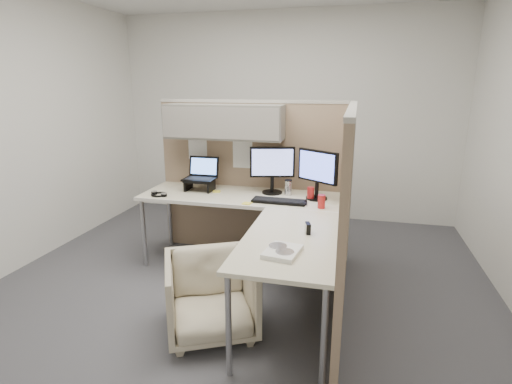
% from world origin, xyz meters
% --- Properties ---
extents(ground, '(4.50, 4.50, 0.00)m').
position_xyz_m(ground, '(0.00, 0.00, 0.00)').
color(ground, '#44444A').
rests_on(ground, ground).
extents(partition_back, '(2.00, 0.36, 1.63)m').
position_xyz_m(partition_back, '(-0.22, 0.83, 1.10)').
color(partition_back, '#977C62').
rests_on(partition_back, ground).
extents(partition_right, '(0.07, 2.03, 1.63)m').
position_xyz_m(partition_right, '(0.90, -0.07, 0.82)').
color(partition_right, '#977C62').
rests_on(partition_right, ground).
extents(desk, '(2.00, 1.98, 0.73)m').
position_xyz_m(desk, '(0.12, 0.13, 0.69)').
color(desk, beige).
rests_on(desk, ground).
extents(office_chair, '(0.83, 0.81, 0.65)m').
position_xyz_m(office_chair, '(-0.02, -0.64, 0.32)').
color(office_chair, '#B6A391').
rests_on(office_chair, ground).
extents(monitor_left, '(0.43, 0.20, 0.47)m').
position_xyz_m(monitor_left, '(0.16, 0.67, 1.00)').
color(monitor_left, black).
rests_on(monitor_left, desk).
extents(monitor_right, '(0.39, 0.27, 0.47)m').
position_xyz_m(monitor_right, '(0.61, 0.57, 1.00)').
color(monitor_right, black).
rests_on(monitor_right, desk).
extents(laptop_station, '(0.32, 0.27, 0.33)m').
position_xyz_m(laptop_station, '(-0.58, 0.63, 0.86)').
color(laptop_station, black).
rests_on(laptop_station, desk).
extents(keyboard, '(0.50, 0.18, 0.02)m').
position_xyz_m(keyboard, '(0.29, 0.37, 0.74)').
color(keyboard, black).
rests_on(keyboard, desk).
extents(mouse, '(0.10, 0.07, 0.03)m').
position_xyz_m(mouse, '(0.51, 0.34, 0.75)').
color(mouse, black).
rests_on(mouse, desk).
extents(travel_mug, '(0.07, 0.07, 0.15)m').
position_xyz_m(travel_mug, '(0.33, 0.64, 0.81)').
color(travel_mug, silver).
rests_on(travel_mug, desk).
extents(soda_can_green, '(0.07, 0.07, 0.12)m').
position_xyz_m(soda_can_green, '(0.68, 0.29, 0.79)').
color(soda_can_green, '#B21E1E').
rests_on(soda_can_green, desk).
extents(soda_can_silver, '(0.07, 0.07, 0.12)m').
position_xyz_m(soda_can_silver, '(0.56, 0.54, 0.79)').
color(soda_can_silver, '#B21E1E').
rests_on(soda_can_silver, desk).
extents(sticky_note_b, '(0.08, 0.08, 0.01)m').
position_xyz_m(sticky_note_b, '(0.01, 0.26, 0.73)').
color(sticky_note_b, yellow).
rests_on(sticky_note_b, desk).
extents(sticky_note_c, '(0.09, 0.09, 0.01)m').
position_xyz_m(sticky_note_c, '(-0.39, 0.59, 0.73)').
color(sticky_note_c, yellow).
rests_on(sticky_note_c, desk).
extents(headphones, '(0.20, 0.20, 0.03)m').
position_xyz_m(headphones, '(-0.90, 0.32, 0.74)').
color(headphones, black).
rests_on(headphones, desk).
extents(paper_stack, '(0.24, 0.29, 0.03)m').
position_xyz_m(paper_stack, '(0.53, -0.75, 0.75)').
color(paper_stack, white).
rests_on(paper_stack, desk).
extents(desk_clock, '(0.05, 0.08, 0.08)m').
position_xyz_m(desk_clock, '(0.64, -0.35, 0.77)').
color(desk_clock, black).
rests_on(desk_clock, desk).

